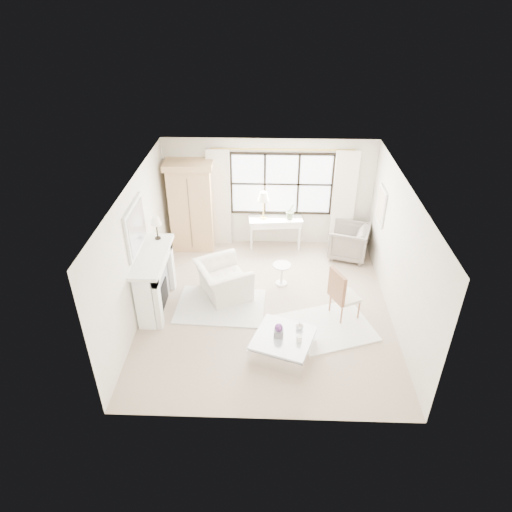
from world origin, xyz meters
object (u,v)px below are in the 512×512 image
object	(u,v)px
armoire	(191,205)
coffee_table	(283,345)
club_armchair	(223,280)
console_table	(275,233)

from	to	relation	value
armoire	coffee_table	distance (m)	4.42
club_armchair	coffee_table	bearing A→B (deg)	-171.79
console_table	coffee_table	world-z (taller)	console_table
armoire	coffee_table	world-z (taller)	armoire
console_table	coffee_table	distance (m)	3.78
coffee_table	club_armchair	bearing A→B (deg)	144.54
console_table	coffee_table	size ratio (longest dim) A/B	1.05
console_table	armoire	bearing A→B (deg)	175.48
club_armchair	coffee_table	size ratio (longest dim) A/B	0.88
console_table	club_armchair	size ratio (longest dim) A/B	1.20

